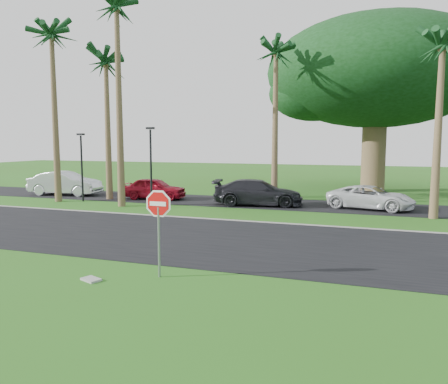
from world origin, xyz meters
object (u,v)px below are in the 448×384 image
at_px(car_dark, 258,193).
at_px(car_red, 154,189).
at_px(car_silver, 65,184).
at_px(car_minivan, 371,198).
at_px(stop_sign_near, 159,215).

bearing_deg(car_dark, car_red, 76.31).
bearing_deg(car_red, car_dark, -101.41).
relative_size(car_silver, car_dark, 0.96).
relative_size(car_dark, car_minivan, 1.12).
bearing_deg(stop_sign_near, car_minivan, 70.08).
height_order(stop_sign_near, car_silver, stop_sign_near).
bearing_deg(car_minivan, car_red, 102.91).
relative_size(car_red, car_dark, 0.79).
distance_m(car_silver, car_dark, 14.33).
bearing_deg(car_dark, car_minivan, -93.27).
distance_m(car_red, car_dark, 7.26).
distance_m(car_red, car_minivan, 13.66).
distance_m(stop_sign_near, car_red, 17.07).
height_order(car_red, car_minivan, car_red).
bearing_deg(car_minivan, stop_sign_near, 172.20).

